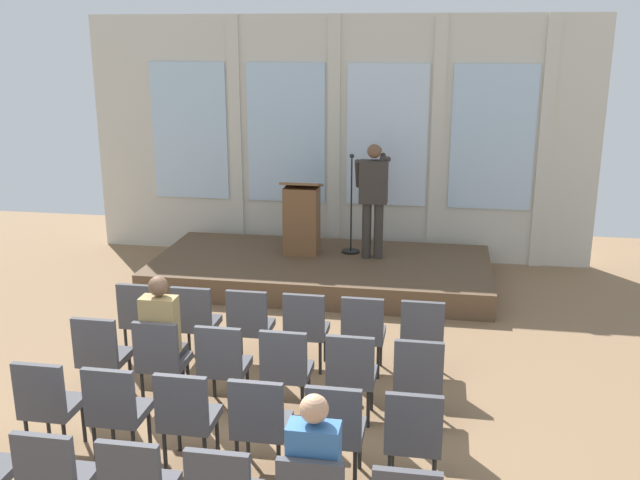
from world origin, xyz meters
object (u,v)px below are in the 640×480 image
chair_r2_c0 (48,401)px  chair_r1_c5 (418,376)px  chair_r2_c2 (187,413)px  audience_r3_c4 (315,471)px  mic_stand (351,232)px  lectern (302,219)px  chair_r1_c0 (101,352)px  audience_r1_c1 (163,333)px  chair_r0_c1 (195,318)px  chair_r1_c4 (351,371)px  speaker (373,193)px  chair_r0_c5 (422,333)px  chair_r0_c4 (363,329)px  chair_r0_c0 (142,315)px  chair_r1_c2 (223,361)px  chair_r3_c1 (55,476)px  chair_r0_c2 (250,322)px  chair_r2_c1 (116,407)px  chair_r1_c1 (161,357)px  chair_r2_c5 (414,433)px  chair_r1_c3 (286,366)px  chair_r0_c3 (306,326)px  chair_r2_c3 (260,420)px  chair_r2_c4 (335,426)px

chair_r2_c0 → chair_r1_c5: bearing=17.8°
chair_r2_c2 → audience_r3_c4: (1.29, -0.96, 0.21)m
mic_stand → lectern: 0.80m
chair_r1_c0 → audience_r1_c1: bearing=7.0°
chair_r0_c1 → chair_r1_c4: same height
speaker → chair_r0_c5: speaker is taller
chair_r0_c5 → chair_r1_c4: (-0.64, -1.04, 0.00)m
chair_r0_c4 → chair_r2_c2: size_ratio=1.00×
chair_r0_c0 → chair_r1_c2: bearing=-38.8°
chair_r1_c0 → chair_r3_c1: bearing=-72.7°
chair_r0_c2 → chair_r2_c1: same height
chair_r2_c0 → chair_r2_c2: 1.29m
chair_r0_c2 → chair_r0_c0: bearing=180.0°
chair_r1_c1 → chair_r2_c1: size_ratio=1.00×
chair_r0_c1 → audience_r3_c4: size_ratio=0.70×
chair_r2_c2 → chair_r2_c5: 1.93m
chair_r1_c5 → chair_r2_c5: same height
chair_r1_c2 → chair_r0_c0: bearing=141.2°
chair_r1_c4 → chair_r1_c5: same height
chair_r1_c1 → chair_r2_c0: bearing=-121.9°
chair_r0_c1 → mic_stand: bearing=68.4°
chair_r2_c5 → chair_r1_c3: bearing=141.2°
chair_r1_c1 → chair_r2_c0: 1.22m
chair_r2_c2 → chair_r0_c3: bearing=72.7°
chair_r2_c3 → chair_r2_c5: size_ratio=1.00×
chair_r1_c5 → chair_r2_c3: size_ratio=1.00×
chair_r0_c1 → chair_r2_c5: (2.57, -2.07, 0.00)m
chair_r0_c0 → chair_r2_c5: size_ratio=1.00×
lectern → chair_r1_c1: (-0.61, -4.29, -0.39)m
mic_stand → chair_r1_c4: size_ratio=1.65×
lectern → chair_r0_c0: (-1.25, -3.25, -0.39)m
chair_r2_c0 → chair_r0_c0: bearing=90.0°
chair_r0_c2 → lectern: bearing=90.6°
audience_r1_c1 → chair_r2_c1: size_ratio=1.46×
chair_r2_c3 → audience_r3_c4: bearing=-56.0°
chair_r0_c1 → chair_r1_c1: 1.04m
chair_r1_c1 → chair_r2_c3: size_ratio=1.00×
chair_r2_c1 → chair_r2_c2: (0.64, 0.00, 0.00)m
mic_stand → chair_r0_c3: size_ratio=1.65×
lectern → chair_r2_c3: size_ratio=1.23×
chair_r2_c3 → chair_r0_c2: bearing=107.3°
chair_r0_c4 → chair_r1_c5: bearing=-58.1°
chair_r0_c0 → audience_r3_c4: bearing=-49.6°
chair_r1_c5 → chair_r2_c4: 1.22m
chair_r0_c3 → chair_r3_c1: size_ratio=1.00×
chair_r0_c1 → audience_r1_c1: (0.00, -0.96, 0.22)m
chair_r1_c1 → chair_r0_c4: bearing=28.2°
chair_r0_c3 → chair_r1_c0: same height
chair_r0_c2 → chair_r0_c3: (0.64, 0.00, 0.00)m
mic_stand → chair_r1_c1: size_ratio=1.65×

